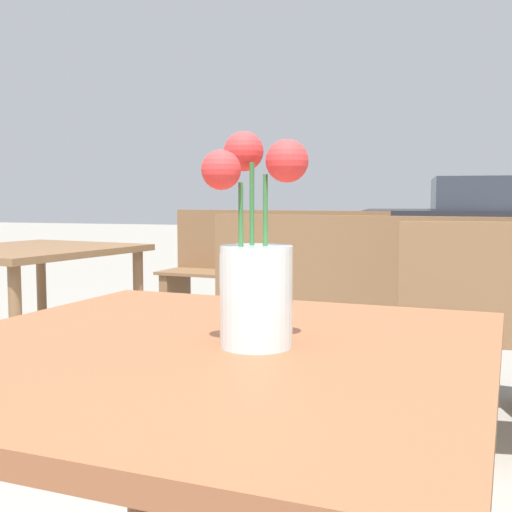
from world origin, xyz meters
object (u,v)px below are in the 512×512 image
flower_vase (255,274)px  bench_near (369,300)px  table_front (204,405)px  table_back (30,270)px  bench_far (272,272)px

flower_vase → bench_near: size_ratio=0.21×
table_front → table_back: bearing=133.8°
flower_vase → bench_far: size_ratio=0.21×
bench_far → table_back: bearing=-116.8°
table_back → bench_near: bearing=18.6°
flower_vase → table_back: 2.26m
flower_vase → bench_near: flower_vase is taller
table_front → flower_vase: size_ratio=2.93×
bench_far → table_back: (-0.74, -1.46, 0.15)m
flower_vase → table_back: (-1.60, 1.58, -0.21)m
bench_far → table_front: bearing=-75.6°
bench_near → flower_vase: bearing=-86.8°
table_back → bench_far: bearing=63.2°
bench_near → bench_far: same height
flower_vase → bench_far: (-0.86, 3.04, -0.36)m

